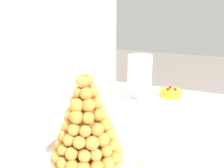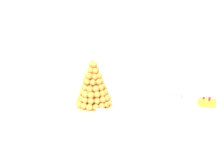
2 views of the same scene
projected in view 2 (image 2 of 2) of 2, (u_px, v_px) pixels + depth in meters
The scene contains 12 objects.
backdrop_wall at pixel (92, 24), 2.19m from camera, with size 4.80×0.10×2.50m, color silver.
buffet_table at pixel (115, 123), 1.39m from camera, with size 1.39×0.93×0.80m.
serving_tray at pixel (96, 110), 1.31m from camera, with size 0.66×0.42×0.02m.
croquembouche at pixel (94, 87), 1.33m from camera, with size 0.22×0.22×0.30m.
dessert_cup_left at pixel (52, 120), 1.11m from camera, with size 0.06×0.06×0.05m.
dessert_cup_mid_left at pixel (76, 117), 1.15m from camera, with size 0.05×0.05×0.05m.
dessert_cup_centre at pixel (101, 116), 1.16m from camera, with size 0.05×0.05×0.06m.
dessert_cup_mid_right at pixel (122, 113), 1.20m from camera, with size 0.05×0.05×0.05m.
dessert_cup_right at pixel (146, 111), 1.21m from camera, with size 0.06×0.06×0.06m.
macaron_goblet at pixel (180, 78), 1.44m from camera, with size 0.11×0.11×0.24m.
fruit_tart_plate at pixel (207, 104), 1.37m from camera, with size 0.21×0.21×0.05m.
wine_glass at pixel (78, 77), 1.55m from camera, with size 0.08×0.08×0.16m.
Camera 2 is at (-0.27, -1.23, 1.32)m, focal length 36.91 mm.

